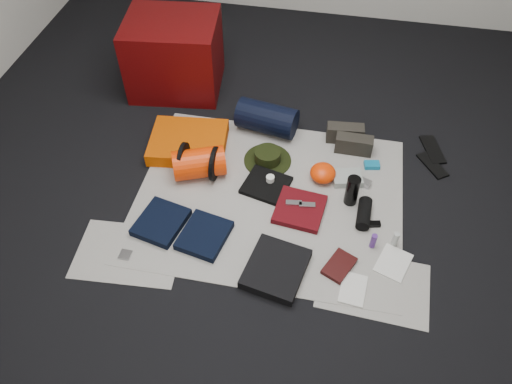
% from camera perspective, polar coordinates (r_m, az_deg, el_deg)
% --- Properties ---
extents(floor, '(4.50, 4.50, 0.02)m').
position_cam_1_polar(floor, '(3.06, 1.52, -0.78)').
color(floor, black).
rests_on(floor, ground).
extents(newspaper_mat, '(1.60, 1.30, 0.01)m').
position_cam_1_polar(newspaper_mat, '(3.05, 1.52, -0.62)').
color(newspaper_mat, beige).
rests_on(newspaper_mat, floor).
extents(newspaper_sheet_front_left, '(0.61, 0.44, 0.00)m').
position_cam_1_polar(newspaper_sheet_front_left, '(2.89, -14.35, -6.76)').
color(newspaper_sheet_front_left, beige).
rests_on(newspaper_sheet_front_left, floor).
extents(newspaper_sheet_front_right, '(0.60, 0.43, 0.00)m').
position_cam_1_polar(newspaper_sheet_front_right, '(2.76, 13.28, -10.37)').
color(newspaper_sheet_front_right, beige).
rests_on(newspaper_sheet_front_right, floor).
extents(red_cabinet, '(0.70, 0.60, 0.53)m').
position_cam_1_polar(red_cabinet, '(3.77, -9.32, 15.21)').
color(red_cabinet, '#4E0506').
rests_on(red_cabinet, floor).
extents(sleeping_pad, '(0.53, 0.45, 0.09)m').
position_cam_1_polar(sleeping_pad, '(3.34, -7.73, 5.65)').
color(sleeping_pad, '#D04D02').
rests_on(sleeping_pad, newspaper_mat).
extents(stuff_sack, '(0.37, 0.29, 0.19)m').
position_cam_1_polar(stuff_sack, '(3.13, -6.52, 3.30)').
color(stuff_sack, '#EF3403').
rests_on(stuff_sack, newspaper_mat).
extents(sack_strap_left, '(0.02, 0.22, 0.22)m').
position_cam_1_polar(sack_strap_left, '(3.14, -8.30, 3.71)').
color(sack_strap_left, black).
rests_on(sack_strap_left, newspaper_mat).
extents(sack_strap_right, '(0.03, 0.22, 0.22)m').
position_cam_1_polar(sack_strap_right, '(3.10, -4.76, 3.23)').
color(sack_strap_right, black).
rests_on(sack_strap_right, newspaper_mat).
extents(navy_duffel, '(0.43, 0.28, 0.21)m').
position_cam_1_polar(navy_duffel, '(3.41, 1.25, 8.43)').
color(navy_duffel, black).
rests_on(navy_duffel, newspaper_mat).
extents(boonie_brim, '(0.35, 0.35, 0.01)m').
position_cam_1_polar(boonie_brim, '(3.25, 1.33, 3.64)').
color(boonie_brim, black).
rests_on(boonie_brim, newspaper_mat).
extents(boonie_crown, '(0.17, 0.17, 0.07)m').
position_cam_1_polar(boonie_crown, '(3.22, 1.34, 4.16)').
color(boonie_crown, black).
rests_on(boonie_crown, boonie_brim).
extents(hiking_boot_left, '(0.25, 0.11, 0.12)m').
position_cam_1_polar(hiking_boot_left, '(3.41, 10.13, 6.63)').
color(hiking_boot_left, '#2B2822').
rests_on(hiking_boot_left, newspaper_mat).
extents(hiking_boot_right, '(0.24, 0.09, 0.12)m').
position_cam_1_polar(hiking_boot_right, '(3.34, 11.12, 5.36)').
color(hiking_boot_right, '#2B2822').
rests_on(hiking_boot_right, newspaper_mat).
extents(flip_flop_left, '(0.20, 0.25, 0.01)m').
position_cam_1_polar(flip_flop_left, '(3.42, 19.51, 2.92)').
color(flip_flop_left, black).
rests_on(flip_flop_left, floor).
extents(flip_flop_right, '(0.17, 0.28, 0.01)m').
position_cam_1_polar(flip_flop_right, '(3.53, 19.53, 4.59)').
color(flip_flop_right, black).
rests_on(flip_flop_right, floor).
extents(trousers_navy_a, '(0.31, 0.34, 0.04)m').
position_cam_1_polar(trousers_navy_a, '(2.95, -10.80, -3.40)').
color(trousers_navy_a, black).
rests_on(trousers_navy_a, newspaper_mat).
extents(trousers_navy_b, '(0.30, 0.33, 0.04)m').
position_cam_1_polar(trousers_navy_b, '(2.85, -5.93, -4.94)').
color(trousers_navy_b, black).
rests_on(trousers_navy_b, newspaper_mat).
extents(trousers_charcoal, '(0.36, 0.40, 0.05)m').
position_cam_1_polar(trousers_charcoal, '(2.71, 2.28, -8.73)').
color(trousers_charcoal, black).
rests_on(trousers_charcoal, newspaper_mat).
extents(black_tshirt, '(0.32, 0.30, 0.03)m').
position_cam_1_polar(black_tshirt, '(3.09, 1.17, 0.80)').
color(black_tshirt, black).
rests_on(black_tshirt, newspaper_mat).
extents(red_shirt, '(0.31, 0.31, 0.04)m').
position_cam_1_polar(red_shirt, '(2.97, 5.02, -1.97)').
color(red_shirt, '#51080E').
rests_on(red_shirt, newspaper_mat).
extents(orange_stuff_sack, '(0.18, 0.18, 0.11)m').
position_cam_1_polar(orange_stuff_sack, '(3.13, 7.65, 2.17)').
color(orange_stuff_sack, '#EF3403').
rests_on(orange_stuff_sack, newspaper_mat).
extents(first_aid_pouch, '(0.20, 0.17, 0.04)m').
position_cam_1_polar(first_aid_pouch, '(3.17, 10.39, 1.60)').
color(first_aid_pouch, gray).
rests_on(first_aid_pouch, newspaper_mat).
extents(water_bottle, '(0.10, 0.10, 0.20)m').
position_cam_1_polar(water_bottle, '(3.00, 10.93, 0.15)').
color(water_bottle, black).
rests_on(water_bottle, newspaper_mat).
extents(speaker, '(0.09, 0.21, 0.08)m').
position_cam_1_polar(speaker, '(2.98, 12.24, -2.42)').
color(speaker, black).
rests_on(speaker, newspaper_mat).
extents(compact_camera, '(0.10, 0.08, 0.03)m').
position_cam_1_polar(compact_camera, '(3.17, 12.21, 1.06)').
color(compact_camera, '#B3B2B7').
rests_on(compact_camera, newspaper_mat).
extents(cyan_case, '(0.11, 0.08, 0.03)m').
position_cam_1_polar(cyan_case, '(3.29, 13.09, 3.03)').
color(cyan_case, '#0F709A').
rests_on(cyan_case, newspaper_mat).
extents(toiletry_purple, '(0.04, 0.04, 0.10)m').
position_cam_1_polar(toiletry_purple, '(2.86, 13.26, -5.47)').
color(toiletry_purple, '#50277E').
rests_on(toiletry_purple, newspaper_mat).
extents(toiletry_clear, '(0.04, 0.04, 0.10)m').
position_cam_1_polar(toiletry_clear, '(2.89, 15.63, -5.22)').
color(toiletry_clear, '#A8ACA7').
rests_on(toiletry_clear, newspaper_mat).
extents(paperback_book, '(0.19, 0.23, 0.03)m').
position_cam_1_polar(paperback_book, '(2.77, 9.49, -8.32)').
color(paperback_book, black).
rests_on(paperback_book, newspaper_mat).
extents(map_booklet, '(0.15, 0.20, 0.01)m').
position_cam_1_polar(map_booklet, '(2.72, 11.03, -10.83)').
color(map_booklet, silver).
rests_on(map_booklet, newspaper_mat).
extents(map_printout, '(0.22, 0.25, 0.01)m').
position_cam_1_polar(map_printout, '(2.86, 15.42, -7.80)').
color(map_printout, silver).
rests_on(map_printout, newspaper_mat).
extents(sunglasses, '(0.10, 0.05, 0.02)m').
position_cam_1_polar(sunglasses, '(2.98, 13.17, -3.59)').
color(sunglasses, black).
rests_on(sunglasses, newspaper_mat).
extents(key_cluster, '(0.07, 0.07, 0.01)m').
position_cam_1_polar(key_cluster, '(2.87, -14.71, -6.95)').
color(key_cluster, '#B3B2B7').
rests_on(key_cluster, newspaper_mat).
extents(tape_roll, '(0.05, 0.05, 0.03)m').
position_cam_1_polar(tape_roll, '(3.09, 1.64, 1.53)').
color(tape_roll, silver).
rests_on(tape_roll, black_tshirt).
extents(energy_bar_a, '(0.10, 0.05, 0.01)m').
position_cam_1_polar(energy_bar_a, '(2.96, 4.34, -1.25)').
color(energy_bar_a, '#B3B2B7').
rests_on(energy_bar_a, red_shirt).
extents(energy_bar_b, '(0.10, 0.05, 0.01)m').
position_cam_1_polar(energy_bar_b, '(2.96, 5.87, -1.48)').
color(energy_bar_b, '#B3B2B7').
rests_on(energy_bar_b, red_shirt).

